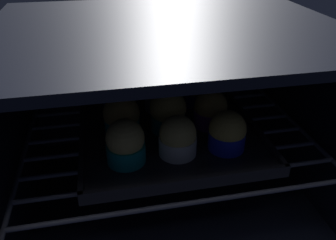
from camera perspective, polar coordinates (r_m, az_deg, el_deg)
The scene contains 12 objects.
oven_cavity at distance 69.88cm, azimuth -0.69°, elevation 1.58°, with size 59.00×47.00×37.00cm.
oven_rack at distance 68.04cm, azimuth 0.00°, elevation -2.62°, with size 54.80×42.00×0.80cm.
baking_tray at distance 67.48cm, azimuth 0.00°, elevation -1.84°, with size 33.67×33.67×2.20cm.
muffin_row0_col0 at distance 57.05cm, azimuth -7.07°, elevation -3.86°, with size 6.57×6.57×7.79cm.
muffin_row0_col1 at distance 58.62cm, azimuth 1.32°, elevation -2.97°, with size 6.57×6.57×7.27cm.
muffin_row0_col2 at distance 60.96cm, azimuth 9.78°, elevation -2.08°, with size 6.59×6.59×7.23cm.
muffin_row1_col0 at distance 64.73cm, azimuth -7.71°, elevation 0.59°, with size 6.87×6.87×8.39cm.
muffin_row1_col1 at distance 65.26cm, azimuth 0.34°, elevation 1.45°, with size 7.00×7.00×8.20cm.
muffin_row1_col2 at distance 67.55cm, azimuth 7.06°, elevation 1.70°, with size 6.57×6.57×7.36cm.
muffin_row2_col0 at distance 72.07cm, azimuth -8.16°, elevation 3.79°, with size 6.57×6.57×7.77cm.
muffin_row2_col1 at distance 72.98cm, azimuth -1.10°, elevation 4.22°, with size 6.70×6.70×7.76cm.
muffin_row2_col2 at distance 74.90cm, azimuth 5.22°, elevation 5.06°, with size 6.88×6.88×7.85cm.
Camera 1 is at (-11.45, -34.00, 50.52)cm, focal length 36.75 mm.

